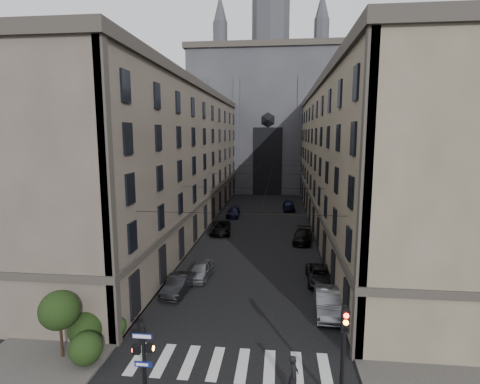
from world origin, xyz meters
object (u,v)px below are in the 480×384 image
(traffic_light_right, at_px, (344,347))
(pedestrian, at_px, (294,375))
(car_left_midnear, at_px, (178,284))
(car_right_far, at_px, (289,206))
(car_left_near, at_px, (201,270))
(car_left_far, at_px, (233,213))
(car_right_near, at_px, (328,302))
(pedestrian_signal_left, at_px, (144,359))
(car_left_midfar, at_px, (220,227))
(car_right_midnear, at_px, (320,275))
(car_right_midfar, at_px, (303,236))
(gothic_tower, at_px, (270,112))

(traffic_light_right, distance_m, pedestrian, 3.30)
(car_left_midnear, height_order, pedestrian, pedestrian)
(traffic_light_right, distance_m, car_right_far, 46.29)
(pedestrian, bearing_deg, car_left_near, 38.34)
(car_left_far, distance_m, car_right_near, 32.30)
(pedestrian_signal_left, height_order, pedestrian, pedestrian_signal_left)
(car_left_midfar, bearing_deg, pedestrian_signal_left, -94.44)
(car_left_far, distance_m, car_right_far, 10.45)
(traffic_light_right, height_order, pedestrian, traffic_light_right)
(car_left_midfar, bearing_deg, traffic_light_right, -77.99)
(car_left_near, xyz_separation_m, car_right_near, (10.40, -5.49, 0.10))
(car_right_near, relative_size, car_right_far, 1.06)
(car_left_far, bearing_deg, car_left_midnear, -93.30)
(car_right_midnear, height_order, car_right_midfar, car_right_midfar)
(car_right_midnear, bearing_deg, car_left_midnear, -163.58)
(pedestrian_signal_left, distance_m, car_left_midnear, 12.64)
(gothic_tower, relative_size, pedestrian, 29.01)
(car_left_midnear, bearing_deg, car_right_midfar, 60.77)
(car_right_midnear, bearing_deg, car_left_near, -179.57)
(car_right_far, xyz_separation_m, pedestrian, (-0.72, -45.12, 0.19))
(car_left_far, bearing_deg, pedestrian, -80.07)
(car_left_near, xyz_separation_m, car_right_far, (8.40, 30.90, 0.08))
(gothic_tower, height_order, car_left_midnear, gothic_tower)
(car_left_far, xyz_separation_m, car_right_far, (8.64, 5.88, 0.14))
(car_left_midnear, relative_size, car_right_midnear, 0.91)
(car_right_far, relative_size, pedestrian, 2.37)
(car_right_far, bearing_deg, car_left_midnear, -107.32)
(gothic_tower, bearing_deg, car_left_near, -94.16)
(pedestrian_signal_left, height_order, car_right_near, pedestrian_signal_left)
(car_right_midfar, relative_size, car_right_far, 1.06)
(gothic_tower, distance_m, pedestrian, 73.97)
(car_left_midnear, height_order, car_right_near, car_right_near)
(gothic_tower, bearing_deg, car_right_far, -81.10)
(car_left_near, height_order, pedestrian, pedestrian)
(car_left_midfar, bearing_deg, pedestrian, -81.10)
(pedestrian_signal_left, relative_size, car_right_midfar, 0.80)
(car_left_midnear, bearing_deg, car_right_far, 79.91)
(pedestrian_signal_left, bearing_deg, car_left_far, 91.30)
(car_right_midfar, distance_m, car_right_far, 18.72)
(car_left_midfar, bearing_deg, car_left_midnear, -98.41)
(traffic_light_right, bearing_deg, car_left_near, 122.63)
(car_left_midfar, height_order, car_right_midfar, car_left_midfar)
(car_left_midfar, bearing_deg, car_right_midfar, -22.95)
(gothic_tower, xyz_separation_m, pedestrian, (3.48, -71.96, -16.80))
(car_left_midfar, bearing_deg, car_left_near, -94.42)
(pedestrian_signal_left, relative_size, pedestrian, 2.00)
(pedestrian, bearing_deg, gothic_tower, 12.76)
(car_left_midfar, xyz_separation_m, car_right_midnear, (11.07, -15.11, -0.09))
(gothic_tower, xyz_separation_m, car_right_midnear, (6.20, -57.67, -17.13))
(car_left_midfar, xyz_separation_m, car_right_midfar, (10.30, -2.95, -0.04))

